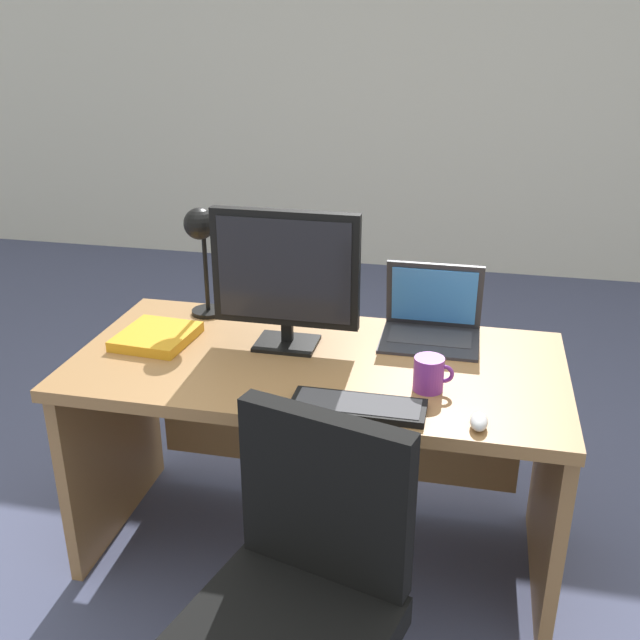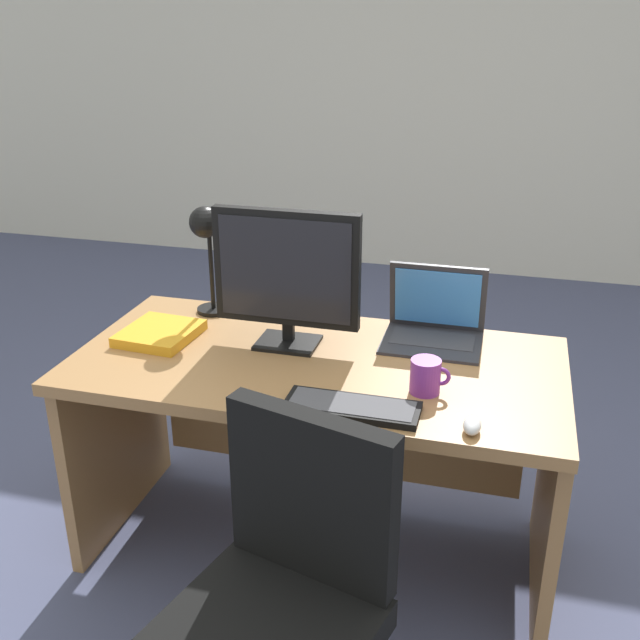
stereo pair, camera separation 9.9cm
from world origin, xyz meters
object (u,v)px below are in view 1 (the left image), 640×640
Objects in this scene: mouse at (479,422)px; coffee_mug at (429,374)px; monitor at (285,273)px; book at (157,336)px; desk_lamp at (201,238)px; keyboard at (358,406)px; desk at (320,411)px; laptop at (432,315)px.

mouse is 0.24m from coffee_mug.
book is (-0.43, -0.06, -0.23)m from monitor.
desk_lamp is at bearing 71.39° from book.
coffee_mug reaches higher than mouse.
coffee_mug is (0.18, 0.16, 0.04)m from keyboard.
keyboard is (0.30, -0.37, -0.24)m from monitor.
keyboard is 0.90m from desk_lamp.
coffee_mug is (0.36, -0.17, 0.26)m from desk.
desk is 18.43× the size of mouse.
book is (-1.06, 0.33, -0.00)m from mouse.
coffee_mug is (0.48, -0.21, -0.20)m from monitor.
desk is 3.85× the size of desk_lamp.
coffee_mug is at bearing -9.22° from book.
desk is 0.73m from desk_lamp.
coffee_mug is (0.91, -0.15, 0.03)m from book.
laptop is 1.22× the size of book.
desk is at bearing 144.79° from mouse.
book is at bearing 162.56° from mouse.
monitor is 1.48× the size of laptop.
monitor is 0.56m from coffee_mug.
book is at bearing -108.61° from desk_lamp.
keyboard is 0.33m from mouse.
book is at bearing -171.83° from monitor.
keyboard is at bearing -40.33° from desk_lamp.
desk is 0.44m from keyboard.
laptop is at bearing 0.19° from desk_lamp.
coffee_mug is (0.02, -0.40, -0.02)m from laptop.
laptop is at bearing 93.33° from coffee_mug.
monitor is (-0.12, 0.04, 0.46)m from desk.
keyboard is at bearing 175.63° from mouse.
book is (-0.08, -0.24, -0.27)m from desk_lamp.
mouse is 1.11m from book.
desk_lamp reaches higher than book.
laptop is 0.61m from mouse.
coffee_mug is at bearing -86.67° from laptop.
desk_lamp is 3.43× the size of coffee_mug.
desk_lamp is at bearing -179.81° from laptop.
mouse reaches higher than book.
desk is 0.50m from laptop.
monitor is at bearing 156.43° from coffee_mug.
book is 0.93m from coffee_mug.
book reaches higher than desk.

